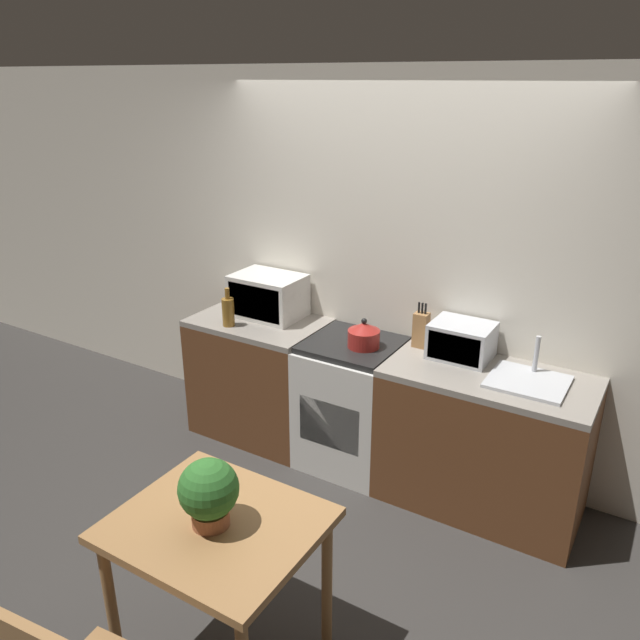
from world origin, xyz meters
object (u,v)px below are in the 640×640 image
stove_range (352,403)px  bottle (228,311)px  kettle (364,335)px  dining_table (218,542)px  toaster_oven (461,341)px  microwave (268,296)px

stove_range → bottle: bottle is taller
stove_range → bottle: size_ratio=3.29×
kettle → dining_table: 1.72m
dining_table → kettle: bearing=96.1°
toaster_oven → stove_range: bearing=-168.3°
kettle → microwave: microwave is taller
stove_range → toaster_oven: 0.89m
toaster_oven → dining_table: size_ratio=0.43×
kettle → dining_table: (0.18, -1.68, -0.32)m
stove_range → kettle: 0.54m
kettle → toaster_oven: toaster_oven is taller
microwave → toaster_oven: microwave is taller
stove_range → kettle: (0.09, -0.03, 0.53)m
bottle → toaster_oven: bearing=11.9°
microwave → kettle: bearing=-9.2°
kettle → microwave: size_ratio=0.42×
kettle → microwave: bearing=170.8°
bottle → stove_range: bearing=12.1°
dining_table → stove_range: bearing=99.1°
microwave → bottle: 0.33m
bottle → dining_table: size_ratio=0.32×
toaster_oven → kettle: bearing=-164.0°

